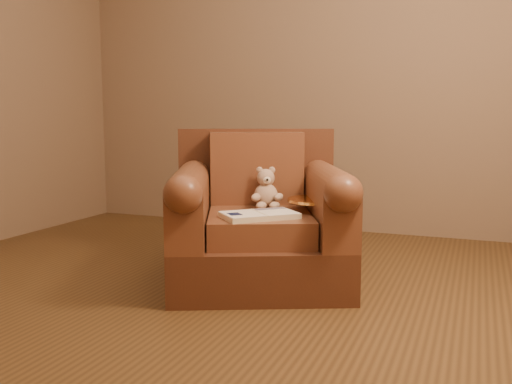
% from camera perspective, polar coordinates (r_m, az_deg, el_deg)
% --- Properties ---
extents(floor, '(4.00, 4.00, 0.00)m').
position_cam_1_polar(floor, '(3.09, -6.32, -10.27)').
color(floor, brown).
rests_on(floor, ground).
extents(armchair, '(1.25, 1.22, 0.87)m').
position_cam_1_polar(armchair, '(3.26, 0.28, -3.18)').
color(armchair, '#4F2A1A').
rests_on(armchair, floor).
extents(teddy_bear, '(0.18, 0.20, 0.24)m').
position_cam_1_polar(teddy_bear, '(3.31, 1.03, -0.01)').
color(teddy_bear, tan).
rests_on(teddy_bear, armchair).
extents(guidebook, '(0.44, 0.43, 0.03)m').
position_cam_1_polar(guidebook, '(2.99, 0.34, -2.32)').
color(guidebook, beige).
rests_on(guidebook, armchair).
extents(side_table, '(0.35, 0.35, 0.48)m').
position_cam_1_polar(side_table, '(3.27, 6.17, -4.52)').
color(side_table, '#CE8538').
rests_on(side_table, floor).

